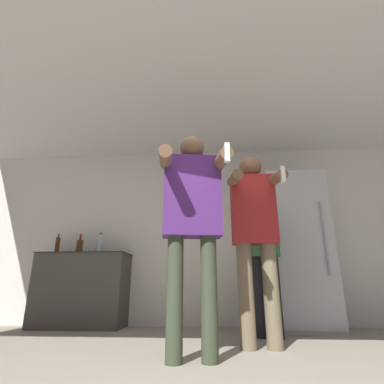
% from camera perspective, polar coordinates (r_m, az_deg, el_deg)
% --- Properties ---
extents(wall_back, '(7.00, 0.06, 2.55)m').
position_cam_1_polar(wall_back, '(4.46, 3.31, -7.76)').
color(wall_back, silver).
rests_on(wall_back, ground_plane).
extents(ceiling_slab, '(7.00, 3.54, 0.05)m').
position_cam_1_polar(ceiling_slab, '(3.53, 2.56, 18.30)').
color(ceiling_slab, silver).
rests_on(ceiling_slab, wall_back).
extents(refrigerator, '(0.77, 0.73, 1.95)m').
position_cam_1_polar(refrigerator, '(4.18, 19.25, -10.29)').
color(refrigerator, silver).
rests_on(refrigerator, ground_plane).
extents(counter, '(1.21, 0.54, 0.95)m').
position_cam_1_polar(counter, '(4.47, -20.26, -17.05)').
color(counter, '#47423D').
rests_on(counter, ground_plane).
extents(bottle_tall_gin, '(0.06, 0.06, 0.30)m').
position_cam_1_polar(bottle_tall_gin, '(4.69, -24.25, -9.22)').
color(bottle_tall_gin, '#563314').
rests_on(bottle_tall_gin, counter).
extents(bottle_red_label, '(0.09, 0.09, 0.28)m').
position_cam_1_polar(bottle_red_label, '(4.54, -20.63, -9.66)').
color(bottle_red_label, '#563314').
rests_on(bottle_red_label, counter).
extents(bottle_dark_rum, '(0.09, 0.09, 0.29)m').
position_cam_1_polar(bottle_dark_rum, '(4.43, -17.15, -9.75)').
color(bottle_dark_rum, silver).
rests_on(bottle_dark_rum, counter).
extents(person_woman_foreground, '(0.58, 0.58, 1.72)m').
position_cam_1_polar(person_woman_foreground, '(2.34, 0.04, -3.95)').
color(person_woman_foreground, '#38422D').
rests_on(person_woman_foreground, ground_plane).
extents(person_man_side, '(0.51, 0.52, 1.75)m').
position_cam_1_polar(person_man_side, '(2.87, 11.86, -6.78)').
color(person_man_side, '#75664C').
rests_on(person_man_side, ground_plane).
extents(person_spectator_back, '(0.51, 0.57, 1.64)m').
position_cam_1_polar(person_spectator_back, '(3.49, 13.29, -9.33)').
color(person_spectator_back, black).
rests_on(person_spectator_back, ground_plane).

